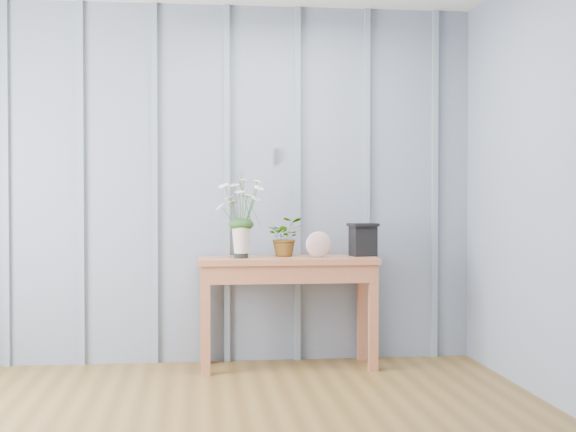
{
  "coord_description": "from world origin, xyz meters",
  "views": [
    {
      "loc": [
        0.03,
        -3.39,
        1.15
      ],
      "look_at": [
        0.65,
        1.94,
        1.03
      ],
      "focal_mm": 50.0,
      "sensor_mm": 36.0,
      "label": 1
    }
  ],
  "objects": [
    {
      "name": "felt_disc_vessel",
      "position": [
        0.85,
        1.92,
        0.84
      ],
      "size": [
        0.18,
        0.06,
        0.18
      ],
      "primitive_type": "ellipsoid",
      "rotation": [
        0.0,
        0.0,
        0.05
      ],
      "color": "#915060",
      "rests_on": "sideboard"
    },
    {
      "name": "sideboard",
      "position": [
        0.65,
        1.99,
        0.64
      ],
      "size": [
        1.2,
        0.45,
        0.75
      ],
      "color": "#A85E3D",
      "rests_on": "ground"
    },
    {
      "name": "daisy_vase",
      "position": [
        0.33,
        1.95,
        1.11
      ],
      "size": [
        0.41,
        0.31,
        0.58
      ],
      "color": "black",
      "rests_on": "sideboard"
    },
    {
      "name": "spider_plant",
      "position": [
        0.64,
        2.06,
        0.88
      ],
      "size": [
        0.24,
        0.21,
        0.27
      ],
      "primitive_type": "imported",
      "rotation": [
        0.0,
        0.0,
        -0.01
      ],
      "color": "#193D17",
      "rests_on": "sideboard"
    },
    {
      "name": "carved_box",
      "position": [
        1.18,
        2.03,
        0.87
      ],
      "size": [
        0.21,
        0.18,
        0.23
      ],
      "color": "black",
      "rests_on": "sideboard"
    },
    {
      "name": "room_shell",
      "position": [
        0.0,
        0.92,
        1.99
      ],
      "size": [
        4.0,
        4.5,
        2.5
      ],
      "color": "gray",
      "rests_on": "ground"
    }
  ]
}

